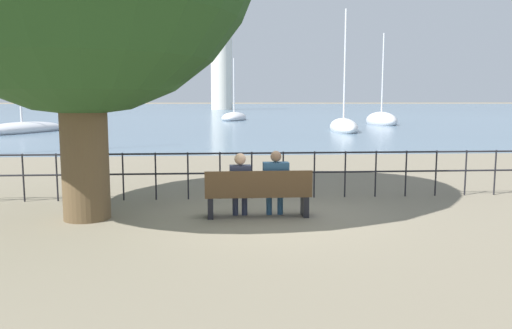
{
  "coord_description": "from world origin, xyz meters",
  "views": [
    {
      "loc": [
        -0.73,
        -9.2,
        2.18
      ],
      "look_at": [
        0.0,
        0.5,
        0.93
      ],
      "focal_mm": 35.0,
      "sensor_mm": 36.0,
      "label": 1
    }
  ],
  "objects": [
    {
      "name": "harbor_water",
      "position": [
        0.0,
        160.6,
        0.0
      ],
      "size": [
        600.0,
        300.0,
        0.01
      ],
      "color": "slate",
      "rests_on": "ground_plane"
    },
    {
      "name": "ground_plane",
      "position": [
        0.0,
        0.0,
        0.0
      ],
      "size": [
        1000.0,
        1000.0,
        0.0
      ],
      "primitive_type": "plane",
      "color": "#7A705B"
    },
    {
      "name": "park_bench",
      "position": [
        0.0,
        -0.06,
        0.44
      ],
      "size": [
        1.99,
        0.45,
        0.9
      ],
      "color": "brown",
      "rests_on": "ground_plane"
    },
    {
      "name": "sailboat_2",
      "position": [
        1.0,
        46.35,
        0.28
      ],
      "size": [
        3.89,
        6.68,
        7.17
      ],
      "rotation": [
        0.0,
        0.0,
        -0.24
      ],
      "color": "silver",
      "rests_on": "ground_plane"
    },
    {
      "name": "seated_person_left",
      "position": [
        -0.33,
        0.02,
        0.67
      ],
      "size": [
        0.39,
        0.35,
        1.21
      ],
      "color": "#2D3347",
      "rests_on": "ground_plane"
    },
    {
      "name": "harbor_lighthouse",
      "position": [
        0.08,
        111.41,
        10.05
      ],
      "size": [
        5.05,
        5.05,
        21.6
      ],
      "color": "silver",
      "rests_on": "ground_plane"
    },
    {
      "name": "sailboat_4",
      "position": [
        -14.09,
        25.86,
        0.23
      ],
      "size": [
        4.92,
        8.18,
        6.84
      ],
      "rotation": [
        0.0,
        0.0,
        -0.36
      ],
      "color": "silver",
      "rests_on": "ground_plane"
    },
    {
      "name": "sailboat_0",
      "position": [
        8.14,
        25.73,
        0.31
      ],
      "size": [
        2.17,
        6.06,
        8.88
      ],
      "rotation": [
        0.0,
        0.0,
        -0.07
      ],
      "color": "white",
      "rests_on": "ground_plane"
    },
    {
      "name": "seated_person_right",
      "position": [
        0.33,
        0.01,
        0.69
      ],
      "size": [
        0.48,
        0.35,
        1.25
      ],
      "color": "navy",
      "rests_on": "ground_plane"
    },
    {
      "name": "sailboat_1",
      "position": [
        14.02,
        35.21,
        0.36
      ],
      "size": [
        2.49,
        5.27,
        8.62
      ],
      "rotation": [
        0.0,
        0.0,
        0.07
      ],
      "color": "silver",
      "rests_on": "ground_plane"
    },
    {
      "name": "promenade_railing",
      "position": [
        0.0,
        1.78,
        0.69
      ],
      "size": [
        12.76,
        0.04,
        1.05
      ],
      "color": "black",
      "rests_on": "ground_plane"
    }
  ]
}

